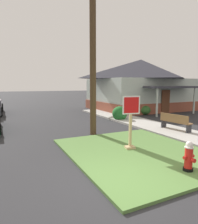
# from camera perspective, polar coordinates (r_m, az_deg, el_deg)

# --- Properties ---
(ground_plane) EXTENTS (160.00, 160.00, 0.00)m
(ground_plane) POSITION_cam_1_polar(r_m,az_deg,el_deg) (5.39, 6.16, -19.77)
(ground_plane) COLOR #2B2B2D
(grass_corner_patch) EXTENTS (4.81, 5.63, 0.08)m
(grass_corner_patch) POSITION_cam_1_polar(r_m,az_deg,el_deg) (7.67, 10.64, -10.99)
(grass_corner_patch) COLOR #567F3D
(grass_corner_patch) RESTS_ON ground
(sidewalk_strip) EXTENTS (2.20, 15.91, 0.12)m
(sidewalk_strip) POSITION_cam_1_polar(r_m,az_deg,el_deg) (12.86, 13.03, -3.35)
(sidewalk_strip) COLOR #B2AFA8
(sidewalk_strip) RESTS_ON ground
(fire_hydrant) EXTENTS (0.38, 0.34, 0.85)m
(fire_hydrant) POSITION_cam_1_polar(r_m,az_deg,el_deg) (6.28, 24.11, -11.57)
(fire_hydrant) COLOR black
(fire_hydrant) RESTS_ON grass_corner_patch
(stop_sign) EXTENTS (0.67, 0.35, 2.00)m
(stop_sign) POSITION_cam_1_polar(r_m,az_deg,el_deg) (7.63, 8.94, -3.38)
(stop_sign) COLOR tan
(stop_sign) RESTS_ON grass_corner_patch
(manhole_cover) EXTENTS (0.70, 0.70, 0.02)m
(manhole_cover) POSITION_cam_1_polar(r_m,az_deg,el_deg) (8.95, -7.99, -8.42)
(manhole_cover) COLOR black
(manhole_cover) RESTS_ON ground
(street_bench) EXTENTS (0.57, 1.75, 0.85)m
(street_bench) POSITION_cam_1_polar(r_m,az_deg,el_deg) (11.29, 20.75, -2.44)
(street_bench) COLOR brown
(street_bench) RESTS_ON sidewalk_strip
(utility_pole) EXTENTS (1.46, 0.31, 10.14)m
(utility_pole) POSITION_cam_1_polar(r_m,az_deg,el_deg) (10.32, -1.79, 23.12)
(utility_pole) COLOR #4C3823
(utility_pole) RESTS_ON ground
(corner_house) EXTENTS (9.66, 8.78, 5.02)m
(corner_house) POSITION_cam_1_polar(r_m,az_deg,el_deg) (21.20, 11.68, 7.80)
(corner_house) COLOR brown
(corner_house) RESTS_ON ground
(shrub_near_porch) EXTENTS (0.96, 0.96, 0.77)m
(shrub_near_porch) POSITION_cam_1_polar(r_m,az_deg,el_deg) (17.26, 12.85, 0.53)
(shrub_near_porch) COLOR #35672C
(shrub_near_porch) RESTS_ON ground
(shrub_by_curb) EXTENTS (1.05, 1.05, 1.00)m
(shrub_by_curb) POSITION_cam_1_polar(r_m,az_deg,el_deg) (14.12, 5.89, -0.40)
(shrub_by_curb) COLOR #246D2D
(shrub_by_curb) RESTS_ON ground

